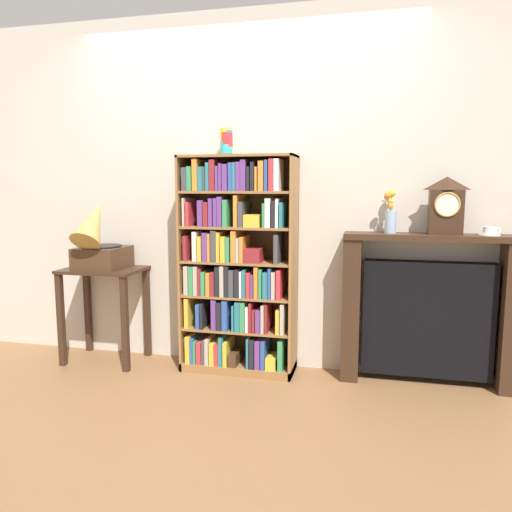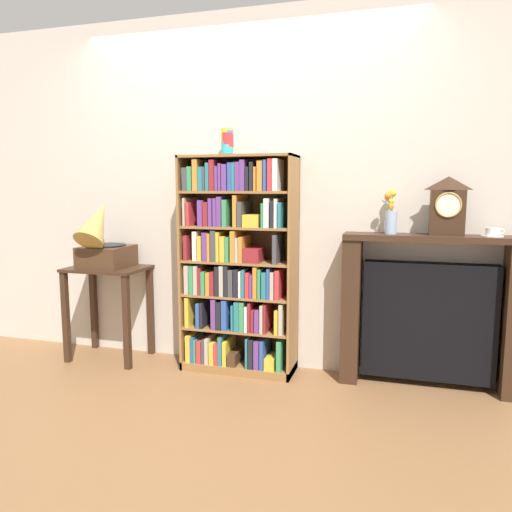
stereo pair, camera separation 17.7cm
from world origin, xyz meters
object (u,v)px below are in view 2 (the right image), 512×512
Objects in this scene: mantel_clock at (448,206)px; flower_vase at (391,214)px; bookshelf at (236,268)px; fireplace_mantel at (429,313)px; gramophone at (102,241)px; cup_stack at (227,142)px; teacup_with_saucer at (493,233)px; side_table_left at (108,291)px.

mantel_clock is 1.26× the size of flower_vase.
bookshelf reaches higher than fireplace_mantel.
cup_stack is at bearing 8.85° from gramophone.
teacup_with_saucer is (0.35, -0.02, 0.55)m from fireplace_mantel.
cup_stack is at bearing 146.90° from bookshelf.
flower_vase is (1.06, 0.05, 0.40)m from bookshelf.
bookshelf is 0.90m from cup_stack.
mantel_clock is 0.32m from teacup_with_saucer.
mantel_clock is (2.45, 0.09, 0.69)m from side_table_left.
gramophone is at bearing -171.15° from cup_stack.
side_table_left is at bearing -177.30° from flower_vase.
cup_stack reaches higher than teacup_with_saucer.
bookshelf is 1.07m from side_table_left.
side_table_left is 0.64× the size of fireplace_mantel.
fireplace_mantel is 0.71m from flower_vase.
gramophone is at bearing -175.89° from flower_vase.
flower_vase is (-0.35, 0.01, -0.06)m from mantel_clock.
gramophone reaches higher than fireplace_mantel.
fireplace_mantel is at bearing 2.83° from bookshelf.
cup_stack is (-0.08, 0.05, 0.90)m from bookshelf.
gramophone is at bearing -176.75° from mantel_clock.
teacup_with_saucer is at bearing 1.54° from bookshelf.
cup_stack is 0.65× the size of flower_vase.
side_table_left is 2.38m from fireplace_mantel.
mantel_clock is (1.41, 0.04, 0.46)m from bookshelf.
flower_vase reaches higher than gramophone.
flower_vase is at bearing 179.19° from teacup_with_saucer.
teacup_with_saucer reaches higher than side_table_left.
flower_vase is at bearing 4.11° from gramophone.
fireplace_mantel is 3.03× the size of mantel_clock.
side_table_left is (-0.96, -0.10, -1.12)m from cup_stack.
fireplace_mantel is at bearing 2.68° from side_table_left.
mantel_clock reaches higher than teacup_with_saucer.
side_table_left is 2.55m from mantel_clock.
side_table_left is at bearing 90.00° from gramophone.
gramophone is 4.12× the size of teacup_with_saucer.
flower_vase is 2.19× the size of teacup_with_saucer.
side_table_left is 5.36× the size of teacup_with_saucer.
bookshelf is at bearing -177.17° from fireplace_mantel.
mantel_clock is 0.35m from flower_vase.
fireplace_mantel is at bearing 176.69° from teacup_with_saucer.
bookshelf reaches higher than teacup_with_saucer.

